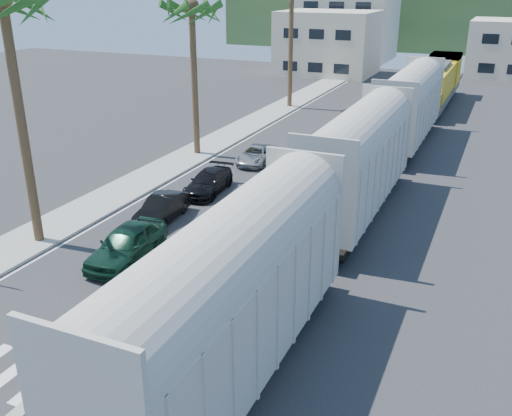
{
  "coord_description": "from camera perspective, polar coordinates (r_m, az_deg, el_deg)",
  "views": [
    {
      "loc": [
        11.58,
        -12.53,
        11.77
      ],
      "look_at": [
        1.77,
        9.68,
        2.0
      ],
      "focal_mm": 40.0,
      "sensor_mm": 36.0,
      "label": 1
    }
  ],
  "objects": [
    {
      "name": "lane_markings",
      "position": [
        41.66,
        3.59,
        5.47
      ],
      "size": [
        9.42,
        90.0,
        0.01
      ],
      "color": "silver",
      "rests_on": "ground"
    },
    {
      "name": "sidewalk",
      "position": [
        44.14,
        -4.2,
        6.5
      ],
      "size": [
        3.0,
        90.0,
        0.15
      ],
      "primitive_type": "cube",
      "color": "gray",
      "rests_on": "ground"
    },
    {
      "name": "buildings",
      "position": [
        86.41,
        12.22,
        16.53
      ],
      "size": [
        38.0,
        27.0,
        10.0
      ],
      "color": "beige",
      "rests_on": "ground"
    },
    {
      "name": "car_third",
      "position": [
        33.76,
        -4.78,
        2.61
      ],
      "size": [
        2.6,
        4.8,
        1.3
      ],
      "primitive_type": "imported",
      "rotation": [
        0.0,
        0.0,
        0.09
      ],
      "color": "black",
      "rests_on": "ground"
    },
    {
      "name": "hillside",
      "position": [
        113.27,
        18.86,
        17.9
      ],
      "size": [
        80.0,
        20.0,
        12.0
      ],
      "primitive_type": "cube",
      "color": "#385628",
      "rests_on": "ground"
    },
    {
      "name": "car_lead",
      "position": [
        26.03,
        -12.8,
        -3.54
      ],
      "size": [
        2.64,
        5.09,
        1.64
      ],
      "primitive_type": "imported",
      "rotation": [
        0.0,
        0.0,
        0.07
      ],
      "color": "#103222",
      "rests_on": "ground"
    },
    {
      "name": "median",
      "position": [
        36.42,
        3.99,
        3.15
      ],
      "size": [
        0.45,
        60.0,
        0.85
      ],
      "color": "gray",
      "rests_on": "ground"
    },
    {
      "name": "freight_train",
      "position": [
        35.5,
        12.47,
        6.94
      ],
      "size": [
        3.0,
        60.94,
        5.85
      ],
      "color": "#B1AEA2",
      "rests_on": "ground"
    },
    {
      "name": "car_rear",
      "position": [
        39.26,
        0.05,
        5.37
      ],
      "size": [
        2.5,
        4.49,
        1.18
      ],
      "primitive_type": "imported",
      "rotation": [
        0.0,
        0.0,
        0.06
      ],
      "color": "#95979A",
      "rests_on": "ground"
    },
    {
      "name": "car_second",
      "position": [
        30.07,
        -9.39,
        -0.05
      ],
      "size": [
        2.05,
        4.3,
        1.34
      ],
      "primitive_type": "imported",
      "rotation": [
        0.0,
        0.0,
        0.08
      ],
      "color": "black",
      "rests_on": "ground"
    },
    {
      "name": "cyclist",
      "position": [
        19.51,
        -21.26,
        -14.34
      ],
      "size": [
        2.01,
        2.36,
        2.28
      ],
      "rotation": [
        0.0,
        0.0,
        1.17
      ],
      "color": "#9EA0A5",
      "rests_on": "ground"
    },
    {
      "name": "crosswalk",
      "position": [
        19.58,
        -19.73,
        -16.53
      ],
      "size": [
        14.0,
        2.2,
        0.01
      ],
      "primitive_type": "cube",
      "color": "silver",
      "rests_on": "ground"
    },
    {
      "name": "ground",
      "position": [
        20.73,
        -15.93,
        -13.66
      ],
      "size": [
        140.0,
        140.0,
        0.0
      ],
      "primitive_type": "plane",
      "color": "#28282B",
      "rests_on": "ground"
    },
    {
      "name": "rails",
      "position": [
        42.71,
        14.09,
        5.3
      ],
      "size": [
        1.56,
        100.0,
        0.06
      ],
      "color": "black",
      "rests_on": "ground"
    }
  ]
}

